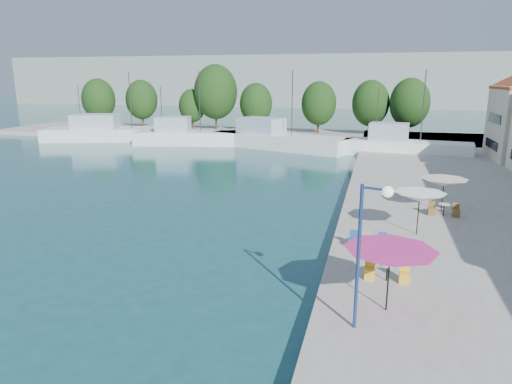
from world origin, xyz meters
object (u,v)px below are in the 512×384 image
(umbrella_white, at_px, (420,197))
(street_lamp, at_px, (370,232))
(trawler_01, at_px, (114,133))
(trawler_03, at_px, (276,140))
(umbrella_pink, at_px, (390,256))
(umbrella_cream, at_px, (444,182))
(trawler_04, at_px, (403,147))
(trawler_02, at_px, (187,137))

(umbrella_white, height_order, street_lamp, street_lamp)
(street_lamp, bearing_deg, trawler_01, 145.02)
(trawler_01, xyz_separation_m, trawler_03, (24.48, -1.39, 0.00))
(trawler_01, xyz_separation_m, umbrella_white, (39.54, -34.26, 1.62))
(umbrella_pink, bearing_deg, trawler_01, 131.10)
(trawler_01, bearing_deg, umbrella_white, -58.02)
(trawler_03, relative_size, umbrella_cream, 6.58)
(trawler_03, bearing_deg, trawler_04, 10.95)
(umbrella_white, bearing_deg, umbrella_cream, 70.17)
(trawler_04, height_order, umbrella_cream, trawler_04)
(trawler_04, height_order, street_lamp, trawler_04)
(umbrella_cream, bearing_deg, trawler_04, 92.70)
(umbrella_cream, bearing_deg, street_lamp, -105.22)
(trawler_03, bearing_deg, umbrella_pink, -52.38)
(umbrella_white, relative_size, umbrella_cream, 0.94)
(trawler_03, bearing_deg, trawler_02, -159.65)
(trawler_03, xyz_separation_m, umbrella_cream, (16.93, -27.68, 1.38))
(trawler_04, bearing_deg, trawler_02, -176.62)
(trawler_02, xyz_separation_m, trawler_04, (28.15, -2.42, 0.00))
(trawler_04, distance_m, umbrella_white, 30.42)
(trawler_01, bearing_deg, trawler_02, -24.05)
(umbrella_white, xyz_separation_m, umbrella_cream, (1.87, 5.19, -0.24))
(umbrella_pink, xyz_separation_m, umbrella_cream, (3.58, 14.30, -0.27))
(trawler_01, height_order, umbrella_pink, trawler_01)
(trawler_01, relative_size, street_lamp, 4.28)
(umbrella_pink, bearing_deg, umbrella_cream, 75.97)
(umbrella_cream, bearing_deg, trawler_01, 144.94)
(street_lamp, bearing_deg, umbrella_pink, 80.31)
(trawler_03, distance_m, street_lamp, 45.47)
(umbrella_white, distance_m, street_lamp, 11.08)
(trawler_03, distance_m, umbrella_white, 36.19)
(trawler_01, bearing_deg, umbrella_cream, -52.19)
(trawler_04, bearing_deg, trawler_01, -177.22)
(trawler_03, height_order, street_lamp, trawler_03)
(trawler_04, bearing_deg, umbrella_white, -82.99)
(trawler_01, distance_m, street_lamp, 58.37)
(trawler_03, xyz_separation_m, umbrella_white, (15.06, -32.87, 1.62))
(trawler_02, distance_m, umbrella_pink, 49.22)
(trawler_01, bearing_deg, trawler_03, -20.36)
(umbrella_pink, bearing_deg, street_lamp, -115.19)
(trawler_03, bearing_deg, street_lamp, -53.90)
(trawler_01, distance_m, umbrella_white, 52.34)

